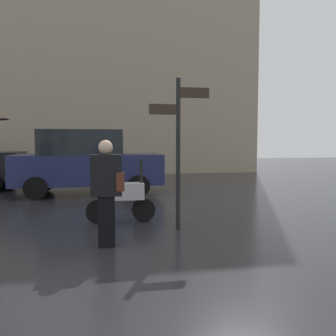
{
  "coord_description": "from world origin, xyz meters",
  "views": [
    {
      "loc": [
        0.81,
        -2.59,
        1.58
      ],
      "look_at": [
        2.11,
        4.11,
        1.09
      ],
      "focal_mm": 39.36,
      "sensor_mm": 36.0,
      "label": 1
    }
  ],
  "objects_px": {
    "parked_scooter": "(118,194)",
    "street_signpost": "(179,138)",
    "pedestrian_with_bag": "(107,187)",
    "parked_car_left": "(87,162)"
  },
  "relations": [
    {
      "from": "pedestrian_with_bag",
      "to": "parked_scooter",
      "type": "xyz_separation_m",
      "value": [
        0.26,
        1.63,
        -0.35
      ]
    },
    {
      "from": "parked_scooter",
      "to": "street_signpost",
      "type": "height_order",
      "value": "street_signpost"
    },
    {
      "from": "pedestrian_with_bag",
      "to": "parked_car_left",
      "type": "distance_m",
      "value": 5.76
    },
    {
      "from": "pedestrian_with_bag",
      "to": "parked_car_left",
      "type": "bearing_deg",
      "value": -115.89
    },
    {
      "from": "parked_scooter",
      "to": "parked_car_left",
      "type": "height_order",
      "value": "parked_car_left"
    },
    {
      "from": "pedestrian_with_bag",
      "to": "parked_scooter",
      "type": "distance_m",
      "value": 1.69
    },
    {
      "from": "street_signpost",
      "to": "pedestrian_with_bag",
      "type": "bearing_deg",
      "value": -146.22
    },
    {
      "from": "parked_scooter",
      "to": "parked_car_left",
      "type": "distance_m",
      "value": 4.19
    },
    {
      "from": "parked_scooter",
      "to": "street_signpost",
      "type": "bearing_deg",
      "value": -56.15
    },
    {
      "from": "parked_scooter",
      "to": "parked_car_left",
      "type": "xyz_separation_m",
      "value": [
        -0.71,
        4.11,
        0.42
      ]
    }
  ]
}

